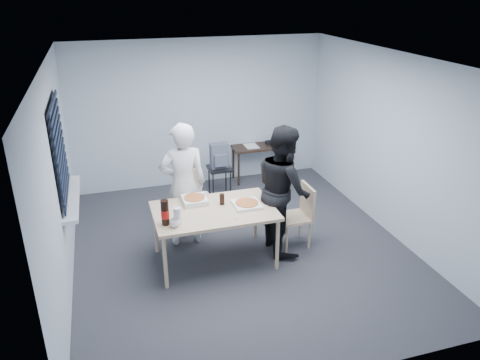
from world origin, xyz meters
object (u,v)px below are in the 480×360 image
object	(u,v)px
person_white	(184,185)
person_black	(283,189)
dining_table	(214,214)
chair_far	(190,195)
mug_b	(205,196)
side_table	(259,150)
stool	(220,173)
chair_right	(300,211)
mug_a	(175,223)
soda_bottle	(165,213)
backpack	(219,156)

from	to	relation	value
person_white	person_black	bearing A→B (deg)	157.27
dining_table	chair_far	world-z (taller)	chair_far
person_black	mug_b	size ratio (longest dim) A/B	17.70
side_table	chair_far	bearing A→B (deg)	-137.83
chair_far	stool	world-z (taller)	chair_far
dining_table	chair_right	world-z (taller)	chair_right
person_black	side_table	bearing A→B (deg)	-11.76
chair_far	stool	bearing A→B (deg)	52.93
person_black	mug_a	xyz separation A→B (m)	(-1.53, -0.38, -0.08)
person_black	mug_b	distance (m)	1.06
chair_right	mug_a	xyz separation A→B (m)	(-1.80, -0.37, 0.29)
soda_bottle	person_black	bearing A→B (deg)	10.07
chair_right	stool	bearing A→B (deg)	109.31
chair_right	mug_a	world-z (taller)	chair_right
person_black	backpack	xyz separation A→B (m)	(-0.40, 1.88, -0.14)
chair_far	mug_a	xyz separation A→B (m)	(-0.43, -1.34, 0.29)
side_table	mug_b	world-z (taller)	mug_b
side_table	soda_bottle	distance (m)	3.46
mug_a	soda_bottle	world-z (taller)	soda_bottle
dining_table	backpack	distance (m)	2.04
chair_right	person_black	size ratio (longest dim) A/B	0.50
backpack	mug_b	size ratio (longest dim) A/B	4.23
mug_b	mug_a	bearing A→B (deg)	-128.41
person_black	mug_a	world-z (taller)	person_black
person_white	stool	xyz separation A→B (m)	(0.86, 1.36, -0.46)
mug_a	person_black	bearing A→B (deg)	13.81
chair_right	person_white	xyz separation A→B (m)	(-1.52, 0.53, 0.37)
side_table	backpack	bearing A→B (deg)	-149.29
person_white	stool	world-z (taller)	person_white
dining_table	backpack	xyz separation A→B (m)	(0.58, 1.95, 0.04)
dining_table	mug_a	xyz separation A→B (m)	(-0.56, -0.30, 0.11)
stool	soda_bottle	xyz separation A→B (m)	(-1.23, -2.18, 0.49)
dining_table	mug_a	bearing A→B (deg)	-151.38
mug_b	stool	bearing A→B (deg)	69.05
chair_far	soda_bottle	distance (m)	1.42
person_black	person_white	bearing A→B (deg)	67.27
mug_b	chair_far	bearing A→B (deg)	96.98
dining_table	soda_bottle	size ratio (longest dim) A/B	4.89
dining_table	chair_right	bearing A→B (deg)	3.18
backpack	mug_b	bearing A→B (deg)	-99.32
dining_table	person_white	world-z (taller)	person_white
person_white	side_table	world-z (taller)	person_white
chair_right	person_white	size ratio (longest dim) A/B	0.50
chair_far	stool	xyz separation A→B (m)	(0.70, 0.93, -0.09)
person_white	person_black	distance (m)	1.36
chair_far	side_table	size ratio (longest dim) A/B	0.90
side_table	chair_right	bearing A→B (deg)	-95.59
dining_table	mug_b	world-z (taller)	mug_b
side_table	stool	world-z (taller)	side_table
dining_table	person_black	size ratio (longest dim) A/B	0.88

